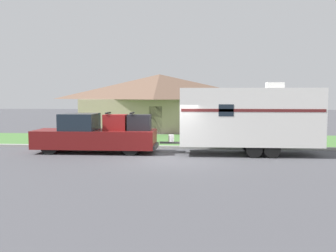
% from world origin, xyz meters
% --- Properties ---
extents(ground_plane, '(120.00, 120.00, 0.00)m').
position_xyz_m(ground_plane, '(0.00, 0.00, 0.00)').
color(ground_plane, '#47474C').
extents(curb_strip, '(80.00, 0.30, 0.14)m').
position_xyz_m(curb_strip, '(0.00, 3.75, 0.07)').
color(curb_strip, '#999993').
rests_on(curb_strip, ground_plane).
extents(lawn_strip, '(80.00, 7.00, 0.03)m').
position_xyz_m(lawn_strip, '(0.00, 7.40, 0.01)').
color(lawn_strip, '#477538').
rests_on(lawn_strip, ground_plane).
extents(house_across_street, '(13.04, 6.82, 4.69)m').
position_xyz_m(house_across_street, '(-1.95, 14.59, 2.44)').
color(house_across_street, tan).
rests_on(house_across_street, ground_plane).
extents(pickup_truck, '(6.32, 1.95, 2.09)m').
position_xyz_m(pickup_truck, '(-4.02, 1.96, 0.92)').
color(pickup_truck, black).
rests_on(pickup_truck, ground_plane).
extents(travel_trailer, '(7.86, 2.38, 3.58)m').
position_xyz_m(travel_trailer, '(3.76, 1.96, 1.89)').
color(travel_trailer, black).
rests_on(travel_trailer, ground_plane).
extents(mailbox, '(0.48, 0.20, 1.38)m').
position_xyz_m(mailbox, '(-3.73, 4.65, 1.06)').
color(mailbox, brown).
rests_on(mailbox, ground_plane).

